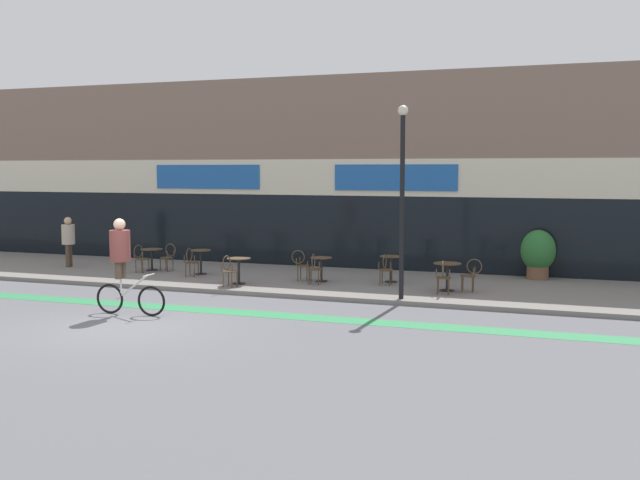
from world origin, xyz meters
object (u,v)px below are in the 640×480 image
object	(u,v)px
cafe_chair_0_near	(140,257)
cafe_chair_4_near	(385,267)
bistro_table_1	(201,257)
cafe_chair_5_near	(443,275)
cafe_chair_0_side	(168,255)
cafe_chair_2_near	(229,269)
bistro_table_2	(239,266)
bistro_table_3	(321,264)
pedestrian_near_end	(68,237)
cafe_chair_3_side	(301,263)
bistro_table_4	(391,264)
bistro_table_0	(152,255)
bistro_table_5	(447,271)
cyclist_0	(122,258)
cafe_chair_5_side	(471,273)
planter_pot	(538,253)
lamp_post	(402,187)
cafe_chair_3_near	(314,267)
cafe_chair_1_near	(191,260)

from	to	relation	value
cafe_chair_0_near	cafe_chair_4_near	bearing A→B (deg)	-80.86
bistro_table_1	cafe_chair_5_near	world-z (taller)	cafe_chair_5_near
cafe_chair_0_side	cafe_chair_5_near	size ratio (longest dim) A/B	1.00
cafe_chair_0_near	cafe_chair_2_near	world-z (taller)	same
bistro_table_2	bistro_table_3	size ratio (longest dim) A/B	1.04
bistro_table_2	cafe_chair_5_near	xyz separation A→B (m)	(5.82, 0.18, -0.01)
cafe_chair_0_side	pedestrian_near_end	world-z (taller)	pedestrian_near_end
bistro_table_1	bistro_table_3	xyz separation A→B (m)	(4.05, -0.16, -0.04)
cafe_chair_0_side	cafe_chair_3_side	distance (m)	4.77
bistro_table_1	bistro_table_2	xyz separation A→B (m)	(1.99, -1.39, -0.01)
bistro_table_4	bistro_table_0	bearing A→B (deg)	-178.98
cafe_chair_0_side	bistro_table_0	bearing A→B (deg)	6.55
bistro_table_5	bistro_table_3	bearing A→B (deg)	173.57
cafe_chair_4_near	cafe_chair_5_near	bearing A→B (deg)	-120.39
cyclist_0	bistro_table_1	bearing A→B (deg)	98.63
cafe_chair_5_side	planter_pot	xyz separation A→B (m)	(1.52, 3.14, 0.27)
cafe_chair_2_near	lamp_post	distance (m)	5.46
bistro_table_5	cafe_chair_3_near	bearing A→B (deg)	-176.91
bistro_table_0	cafe_chair_5_near	size ratio (longest dim) A/B	0.78
cafe_chair_1_near	cafe_chair_4_near	bearing A→B (deg)	-90.00
cafe_chair_1_near	cafe_chair_3_near	size ratio (longest dim) A/B	1.00
lamp_post	bistro_table_0	bearing A→B (deg)	164.68
bistro_table_5	lamp_post	bearing A→B (deg)	-118.93
cafe_chair_1_near	cafe_chair_2_near	world-z (taller)	same
cafe_chair_1_near	pedestrian_near_end	xyz separation A→B (m)	(-5.05, 0.71, 0.48)
bistro_table_4	cafe_chair_2_near	world-z (taller)	cafe_chair_2_near
bistro_table_5	cafe_chair_4_near	world-z (taller)	cafe_chair_4_near
bistro_table_1	cafe_chair_1_near	bearing A→B (deg)	-89.53
bistro_table_2	cafe_chair_1_near	bearing A→B (deg)	159.08
cafe_chair_0_side	cafe_chair_3_side	world-z (taller)	same
bistro_table_4	cafe_chair_5_side	xyz separation A→B (m)	(2.44, -0.99, -0.03)
cafe_chair_1_near	cafe_chair_5_side	xyz separation A→B (m)	(8.43, 0.05, 0.00)
cafe_chair_3_near	cafe_chair_0_near	bearing A→B (deg)	78.10
bistro_table_2	bistro_table_5	distance (m)	5.87
cafe_chair_3_side	lamp_post	xyz separation A→B (m)	(3.50, -2.00, 2.30)
bistro_table_4	cafe_chair_1_near	distance (m)	6.08
cafe_chair_3_side	cafe_chair_5_near	distance (m)	4.51
bistro_table_0	cyclist_0	xyz separation A→B (m)	(3.12, -6.08, 0.70)
bistro_table_3	lamp_post	distance (m)	4.20
bistro_table_4	bistro_table_3	bearing A→B (deg)	-163.74
cafe_chair_0_side	cyclist_0	size ratio (longest dim) A/B	0.40
bistro_table_3	bistro_table_0	bearing A→B (deg)	175.95
cafe_chair_0_side	cafe_chair_3_near	bearing A→B (deg)	176.52
cafe_chair_3_side	cafe_chair_2_near	bearing A→B (deg)	-131.70
cafe_chair_2_near	planter_pot	bearing A→B (deg)	-54.75
bistro_table_3	cafe_chair_5_near	bearing A→B (deg)	-15.57
bistro_table_0	cafe_chair_3_near	size ratio (longest dim) A/B	0.78
lamp_post	pedestrian_near_end	distance (m)	12.33
cafe_chair_4_near	lamp_post	world-z (taller)	lamp_post
cafe_chair_5_near	cafe_chair_3_side	bearing A→B (deg)	70.17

